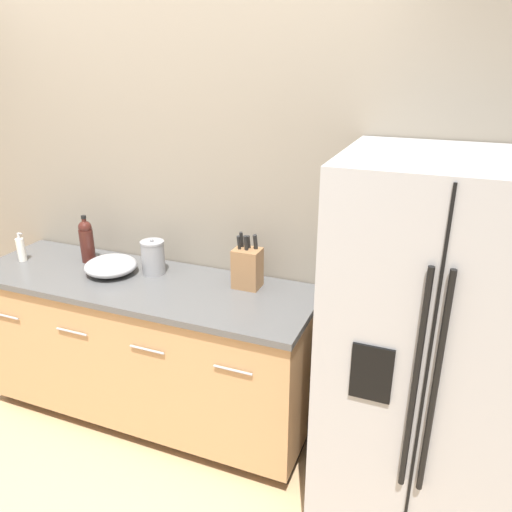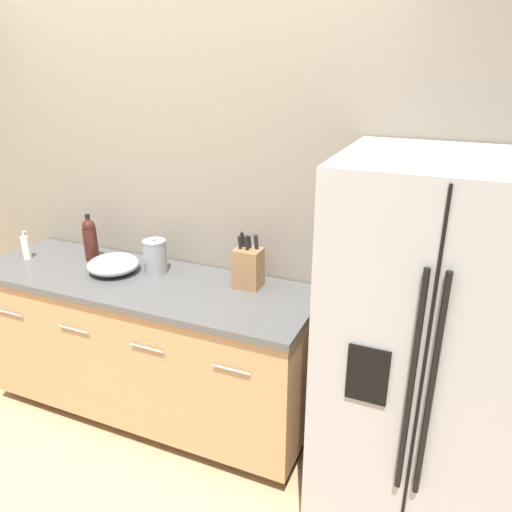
{
  "view_description": "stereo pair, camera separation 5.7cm",
  "coord_description": "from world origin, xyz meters",
  "px_view_note": "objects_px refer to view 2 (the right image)",
  "views": [
    {
      "loc": [
        1.47,
        -1.36,
        2.09
      ],
      "look_at": [
        0.62,
        0.77,
        1.17
      ],
      "focal_mm": 35.0,
      "sensor_mm": 36.0,
      "label": 1
    },
    {
      "loc": [
        1.53,
        -1.34,
        2.09
      ],
      "look_at": [
        0.62,
        0.77,
        1.17
      ],
      "focal_mm": 35.0,
      "sensor_mm": 36.0,
      "label": 2
    }
  ],
  "objects_px": {
    "refrigerator": "(429,354)",
    "wine_bottle": "(90,239)",
    "steel_canister": "(155,256)",
    "soap_dispenser": "(26,247)",
    "mixing_bowl": "(113,264)",
    "knife_block": "(248,267)"
  },
  "relations": [
    {
      "from": "wine_bottle",
      "to": "soap_dispenser",
      "type": "relative_size",
      "value": 1.6
    },
    {
      "from": "wine_bottle",
      "to": "steel_canister",
      "type": "height_order",
      "value": "wine_bottle"
    },
    {
      "from": "mixing_bowl",
      "to": "wine_bottle",
      "type": "bearing_deg",
      "value": 156.65
    },
    {
      "from": "wine_bottle",
      "to": "refrigerator",
      "type": "bearing_deg",
      "value": -5.63
    },
    {
      "from": "knife_block",
      "to": "mixing_bowl",
      "type": "relative_size",
      "value": 1.03
    },
    {
      "from": "refrigerator",
      "to": "steel_canister",
      "type": "height_order",
      "value": "refrigerator"
    },
    {
      "from": "mixing_bowl",
      "to": "steel_canister",
      "type": "bearing_deg",
      "value": 23.94
    },
    {
      "from": "wine_bottle",
      "to": "soap_dispenser",
      "type": "height_order",
      "value": "wine_bottle"
    },
    {
      "from": "wine_bottle",
      "to": "soap_dispenser",
      "type": "xyz_separation_m",
      "value": [
        -0.39,
        -0.14,
        -0.06
      ]
    },
    {
      "from": "soap_dispenser",
      "to": "steel_canister",
      "type": "height_order",
      "value": "steel_canister"
    },
    {
      "from": "steel_canister",
      "to": "mixing_bowl",
      "type": "height_order",
      "value": "steel_canister"
    },
    {
      "from": "refrigerator",
      "to": "knife_block",
      "type": "height_order",
      "value": "refrigerator"
    },
    {
      "from": "wine_bottle",
      "to": "steel_canister",
      "type": "relative_size",
      "value": 1.38
    },
    {
      "from": "knife_block",
      "to": "wine_bottle",
      "type": "bearing_deg",
      "value": -178.69
    },
    {
      "from": "knife_block",
      "to": "steel_canister",
      "type": "relative_size",
      "value": 1.45
    },
    {
      "from": "refrigerator",
      "to": "wine_bottle",
      "type": "height_order",
      "value": "refrigerator"
    },
    {
      "from": "knife_block",
      "to": "steel_canister",
      "type": "distance_m",
      "value": 0.58
    },
    {
      "from": "soap_dispenser",
      "to": "refrigerator",
      "type": "bearing_deg",
      "value": -1.32
    },
    {
      "from": "soap_dispenser",
      "to": "mixing_bowl",
      "type": "distance_m",
      "value": 0.64
    },
    {
      "from": "steel_canister",
      "to": "mixing_bowl",
      "type": "relative_size",
      "value": 0.71
    },
    {
      "from": "soap_dispenser",
      "to": "wine_bottle",
      "type": "bearing_deg",
      "value": 20.42
    },
    {
      "from": "refrigerator",
      "to": "wine_bottle",
      "type": "xyz_separation_m",
      "value": [
        -2.02,
        0.2,
        0.19
      ]
    }
  ]
}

